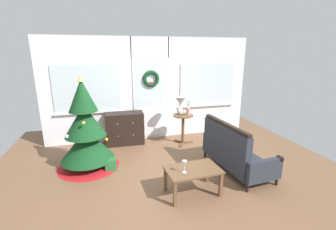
# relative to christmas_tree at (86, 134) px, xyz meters

# --- Properties ---
(ground_plane) EXTENTS (6.76, 6.76, 0.00)m
(ground_plane) POSITION_rel_christmas_tree_xyz_m (1.51, -0.75, -0.68)
(ground_plane) COLOR brown
(back_wall_with_door) EXTENTS (5.20, 0.19, 2.55)m
(back_wall_with_door) POSITION_rel_christmas_tree_xyz_m (1.51, 1.33, 0.60)
(back_wall_with_door) COLOR white
(back_wall_with_door) RESTS_ON ground
(christmas_tree) EXTENTS (1.17, 1.17, 1.80)m
(christmas_tree) POSITION_rel_christmas_tree_xyz_m (0.00, 0.00, 0.00)
(christmas_tree) COLOR #4C331E
(christmas_tree) RESTS_ON ground
(dresser_cabinet) EXTENTS (0.91, 0.46, 0.78)m
(dresser_cabinet) POSITION_rel_christmas_tree_xyz_m (0.80, 1.04, -0.29)
(dresser_cabinet) COLOR black
(dresser_cabinet) RESTS_ON ground
(settee_sofa) EXTENTS (0.83, 1.58, 0.96)m
(settee_sofa) POSITION_rel_christmas_tree_xyz_m (2.66, -0.84, -0.31)
(settee_sofa) COLOR black
(settee_sofa) RESTS_ON ground
(side_table) EXTENTS (0.50, 0.48, 0.73)m
(side_table) POSITION_rel_christmas_tree_xyz_m (2.17, 0.67, -0.17)
(side_table) COLOR brown
(side_table) RESTS_ON ground
(table_lamp) EXTENTS (0.28, 0.28, 0.44)m
(table_lamp) POSITION_rel_christmas_tree_xyz_m (2.11, 0.71, 0.33)
(table_lamp) COLOR silver
(table_lamp) RESTS_ON side_table
(flower_vase) EXTENTS (0.11, 0.10, 0.35)m
(flower_vase) POSITION_rel_christmas_tree_xyz_m (2.27, 0.61, 0.16)
(flower_vase) COLOR tan
(flower_vase) RESTS_ON side_table
(coffee_table) EXTENTS (0.87, 0.58, 0.43)m
(coffee_table) POSITION_rel_christmas_tree_xyz_m (1.66, -1.36, -0.32)
(coffee_table) COLOR brown
(coffee_table) RESTS_ON ground
(wine_glass) EXTENTS (0.08, 0.08, 0.20)m
(wine_glass) POSITION_rel_christmas_tree_xyz_m (1.49, -1.44, -0.11)
(wine_glass) COLOR silver
(wine_glass) RESTS_ON coffee_table
(gift_box) EXTENTS (0.21, 0.19, 0.21)m
(gift_box) POSITION_rel_christmas_tree_xyz_m (0.42, -0.23, -0.58)
(gift_box) COLOR #266633
(gift_box) RESTS_ON ground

